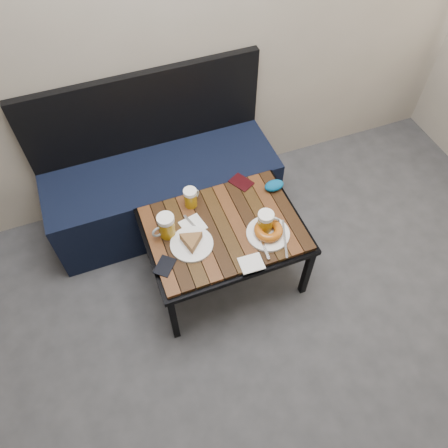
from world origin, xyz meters
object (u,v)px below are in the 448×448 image
object	(u,v)px
plate_pie	(192,242)
knit_pouch	(274,186)
bench	(162,186)
passport_navy	(165,266)
beer_mug_right	(266,222)
passport_burgundy	(241,182)
plate_bagel	(268,232)
beer_mug_left	(166,226)
cafe_table	(224,232)
beer_mug_centre	(191,197)

from	to	relation	value
plate_pie	knit_pouch	size ratio (longest dim) A/B	1.95
bench	passport_navy	bearing A→B (deg)	-103.30
plate_pie	passport_navy	distance (m)	0.18
plate_pie	passport_navy	bearing A→B (deg)	-155.96
beer_mug_right	passport_burgundy	xyz separation A→B (m)	(0.01, 0.35, -0.06)
passport_navy	passport_burgundy	distance (m)	0.68
plate_bagel	passport_navy	world-z (taller)	plate_bagel
beer_mug_left	plate_bagel	xyz separation A→B (m)	(0.49, -0.19, -0.05)
beer_mug_right	knit_pouch	distance (m)	0.30
beer_mug_right	plate_bagel	distance (m)	0.05
cafe_table	beer_mug_left	size ratio (longest dim) A/B	5.90
bench	passport_burgundy	distance (m)	0.55
bench	plate_bagel	xyz separation A→B (m)	(0.39, -0.70, 0.23)
knit_pouch	cafe_table	bearing A→B (deg)	-156.87
beer_mug_centre	passport_navy	distance (m)	0.42
bench	beer_mug_right	bearing A→B (deg)	-59.72
beer_mug_centre	passport_navy	bearing A→B (deg)	-158.02
bench	passport_navy	distance (m)	0.74
cafe_table	beer_mug_left	xyz separation A→B (m)	(-0.29, 0.06, 0.12)
bench	beer_mug_left	xyz separation A→B (m)	(-0.10, -0.51, 0.27)
plate_pie	passport_burgundy	bearing A→B (deg)	37.50
beer_mug_centre	plate_bagel	world-z (taller)	beer_mug_centre
beer_mug_right	beer_mug_left	bearing A→B (deg)	171.37
passport_navy	beer_mug_right	bearing A→B (deg)	44.23
passport_burgundy	knit_pouch	xyz separation A→B (m)	(0.15, -0.11, 0.02)
beer_mug_right	passport_burgundy	distance (m)	0.36
beer_mug_left	bench	bearing A→B (deg)	-113.29
beer_mug_left	knit_pouch	distance (m)	0.66
beer_mug_centre	beer_mug_left	bearing A→B (deg)	-171.97
cafe_table	plate_pie	world-z (taller)	plate_pie
beer_mug_centre	cafe_table	bearing A→B (deg)	-93.00
plate_bagel	passport_navy	bearing A→B (deg)	179.41
plate_pie	passport_burgundy	distance (m)	0.50
beer_mug_left	beer_mug_right	world-z (taller)	beer_mug_left
bench	passport_navy	xyz separation A→B (m)	(-0.16, -0.70, 0.20)
beer_mug_left	plate_bagel	size ratio (longest dim) A/B	0.49
plate_pie	plate_bagel	bearing A→B (deg)	-11.44
cafe_table	knit_pouch	world-z (taller)	knit_pouch
cafe_table	beer_mug_centre	world-z (taller)	beer_mug_centre
bench	beer_mug_right	xyz separation A→B (m)	(0.39, -0.67, 0.27)
beer_mug_centre	plate_bagel	bearing A→B (deg)	-78.49
plate_bagel	knit_pouch	bearing A→B (deg)	59.86
bench	knit_pouch	bearing A→B (deg)	-37.27
beer_mug_left	passport_burgundy	world-z (taller)	beer_mug_left
cafe_table	plate_pie	xyz separation A→B (m)	(-0.19, -0.05, 0.07)
plate_bagel	knit_pouch	size ratio (longest dim) A/B	2.55
cafe_table	knit_pouch	bearing A→B (deg)	23.13
cafe_table	knit_pouch	size ratio (longest dim) A/B	7.36
knit_pouch	plate_pie	bearing A→B (deg)	-160.11
beer_mug_left	passport_burgundy	xyz separation A→B (m)	(0.50, 0.20, -0.07)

